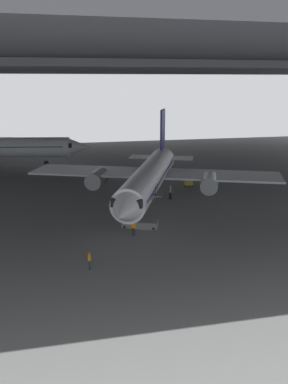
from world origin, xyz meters
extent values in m
plane|color=slate|center=(0.00, 0.00, 0.00)|extent=(110.00, 110.00, 0.00)
cube|color=#38383D|center=(0.00, 13.75, 17.11)|extent=(121.00, 99.00, 1.20)
cube|color=#4C4F54|center=(0.00, -11.00, 16.11)|extent=(115.50, 0.50, 0.70)
cube|color=#4C4F54|center=(0.00, 30.25, 16.11)|extent=(115.50, 0.50, 0.70)
cylinder|color=white|center=(0.19, -0.99, 3.31)|extent=(13.10, 24.78, 3.42)
cone|color=white|center=(-5.39, -14.13, 3.31)|extent=(4.69, 5.08, 3.35)
cube|color=black|center=(-4.54, -12.14, 3.74)|extent=(3.61, 3.34, 0.75)
cone|color=white|center=(5.77, 12.15, 3.65)|extent=(4.81, 6.17, 2.90)
cube|color=navy|center=(4.93, 10.17, 7.81)|extent=(1.68, 3.53, 5.59)
cube|color=white|center=(6.77, 8.37, 3.82)|extent=(5.10, 4.27, 0.16)
cube|color=white|center=(2.36, 10.24, 3.82)|extent=(5.10, 4.27, 0.16)
cube|color=white|center=(9.96, -0.65, 2.97)|extent=(15.58, 11.31, 0.24)
cylinder|color=#9EA3A8|center=(7.65, -1.69, 2.37)|extent=(3.69, 4.92, 2.12)
cube|color=white|center=(-6.34, 6.27, 2.97)|extent=(15.58, 11.31, 0.24)
cylinder|color=#9EA3A8|center=(-5.49, 3.89, 2.37)|extent=(3.69, 4.92, 2.12)
cube|color=navy|center=(0.19, -0.99, 3.57)|extent=(12.44, 23.10, 0.16)
cylinder|color=#9EA3A8|center=(-3.15, -8.85, 1.25)|extent=(0.20, 0.20, 1.15)
cylinder|color=black|center=(-3.15, -8.85, 0.45)|extent=(0.63, 0.95, 0.90)
cylinder|color=#9EA3A8|center=(3.29, 0.40, 1.25)|extent=(0.20, 0.20, 1.15)
cylinder|color=black|center=(3.29, 0.40, 0.45)|extent=(0.63, 0.95, 0.90)
cylinder|color=#9EA3A8|center=(-0.96, 2.20, 1.25)|extent=(0.20, 0.20, 1.15)
cylinder|color=black|center=(-0.96, 2.20, 0.45)|extent=(0.63, 0.95, 0.90)
cube|color=slate|center=(-2.79, -9.17, 0.35)|extent=(3.93, 2.80, 0.70)
cube|color=slate|center=(-2.79, -9.17, 2.09)|extent=(3.62, 2.52, 2.87)
cube|color=slate|center=(-1.27, -9.82, 3.48)|extent=(1.52, 1.63, 0.12)
cylinder|color=black|center=(-1.03, -9.26, 3.98)|extent=(0.06, 0.06, 1.00)
cylinder|color=black|center=(-1.50, -10.37, 3.98)|extent=(0.06, 0.06, 1.00)
cylinder|color=black|center=(-1.15, -9.11, 0.15)|extent=(0.32, 0.23, 0.30)
cylinder|color=black|center=(-1.69, -10.40, 0.15)|extent=(0.32, 0.23, 0.30)
cylinder|color=black|center=(-3.88, -7.94, 0.15)|extent=(0.32, 0.23, 0.30)
cylinder|color=black|center=(-4.43, -9.23, 0.15)|extent=(0.32, 0.23, 0.30)
cylinder|color=#232838|center=(-8.98, -18.42, 0.40)|extent=(0.14, 0.14, 0.81)
cylinder|color=#232838|center=(-8.96, -18.25, 0.40)|extent=(0.14, 0.14, 0.81)
cube|color=orange|center=(-8.97, -18.33, 1.09)|extent=(0.26, 0.38, 0.57)
cylinder|color=orange|center=(-9.00, -18.56, 1.12)|extent=(0.09, 0.09, 0.54)
cylinder|color=orange|center=(-8.94, -18.11, 1.12)|extent=(0.09, 0.09, 0.54)
sphere|color=brown|center=(-8.97, -18.33, 1.50)|extent=(0.22, 0.22, 0.22)
cylinder|color=#232838|center=(-4.11, -11.57, 0.41)|extent=(0.14, 0.14, 0.81)
cylinder|color=#232838|center=(-3.93, -11.56, 0.41)|extent=(0.14, 0.14, 0.81)
cube|color=orange|center=(-4.02, -11.57, 1.10)|extent=(0.38, 0.25, 0.58)
cylinder|color=orange|center=(-4.24, -11.59, 1.13)|extent=(0.09, 0.09, 0.55)
cylinder|color=orange|center=(-3.79, -11.54, 1.13)|extent=(0.09, 0.09, 0.55)
sphere|color=beige|center=(-4.02, -11.57, 1.51)|extent=(0.22, 0.22, 0.22)
cone|color=white|center=(-6.03, 26.00, 3.31)|extent=(4.66, 4.05, 3.36)
cube|color=black|center=(-8.16, 26.39, 3.74)|extent=(2.89, 3.30, 0.75)
cylinder|color=#9EA3A8|center=(-11.68, 27.05, 1.25)|extent=(0.20, 0.20, 1.15)
cylinder|color=black|center=(-11.68, 27.05, 0.45)|extent=(0.94, 0.46, 0.90)
cube|color=yellow|center=(8.07, 7.13, 0.55)|extent=(1.89, 2.48, 0.70)
cylinder|color=black|center=(8.31, 6.19, 0.22)|extent=(0.32, 0.48, 0.44)
cylinder|color=black|center=(7.27, 6.57, 0.22)|extent=(0.32, 0.48, 0.44)
cylinder|color=black|center=(8.86, 7.69, 0.22)|extent=(0.32, 0.48, 0.44)
cylinder|color=black|center=(7.83, 8.07, 0.22)|extent=(0.32, 0.48, 0.44)
camera|label=1|loc=(-12.00, -50.15, 14.54)|focal=40.40mm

